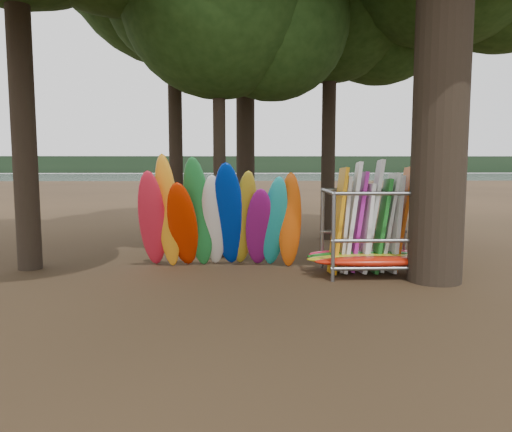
{
  "coord_description": "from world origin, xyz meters",
  "views": [
    {
      "loc": [
        -0.46,
        -10.94,
        2.77
      ],
      "look_at": [
        -0.01,
        1.5,
        1.4
      ],
      "focal_mm": 35.0,
      "sensor_mm": 36.0,
      "label": 1
    }
  ],
  "objects": [
    {
      "name": "ground",
      "position": [
        0.0,
        0.0,
        0.0
      ],
      "size": [
        120.0,
        120.0,
        0.0
      ],
      "primitive_type": "plane",
      "color": "#47331E",
      "rests_on": "ground"
    },
    {
      "name": "lake",
      "position": [
        0.0,
        60.0,
        0.0
      ],
      "size": [
        160.0,
        160.0,
        0.0
      ],
      "primitive_type": "plane",
      "color": "gray",
      "rests_on": "ground"
    },
    {
      "name": "far_shore",
      "position": [
        0.0,
        110.0,
        2.0
      ],
      "size": [
        160.0,
        4.0,
        4.0
      ],
      "primitive_type": "cube",
      "color": "black",
      "rests_on": "ground"
    },
    {
      "name": "oak_5",
      "position": [
        -0.99,
        3.44,
        7.21
      ],
      "size": [
        6.26,
        6.26,
        9.95
      ],
      "color": "black",
      "rests_on": "ground"
    },
    {
      "name": "kayak_row",
      "position": [
        -0.95,
        1.68,
        1.28
      ],
      "size": [
        4.19,
        2.06,
        3.08
      ],
      "color": "red",
      "rests_on": "ground"
    },
    {
      "name": "storage_rack",
      "position": [
        2.8,
        1.05,
        0.97
      ],
      "size": [
        3.24,
        1.52,
        2.83
      ],
      "color": "slate",
      "rests_on": "ground"
    }
  ]
}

